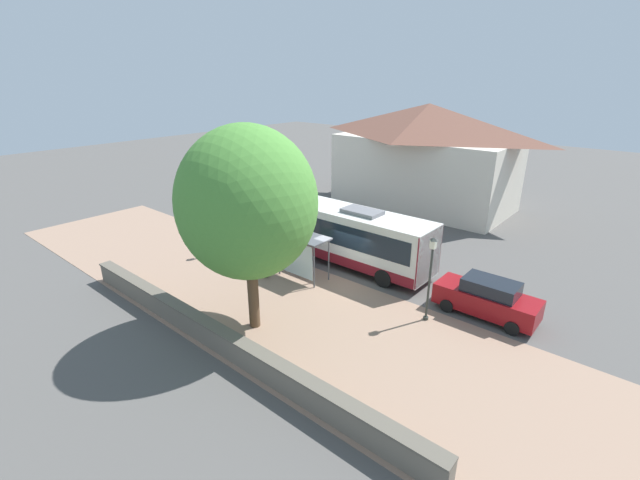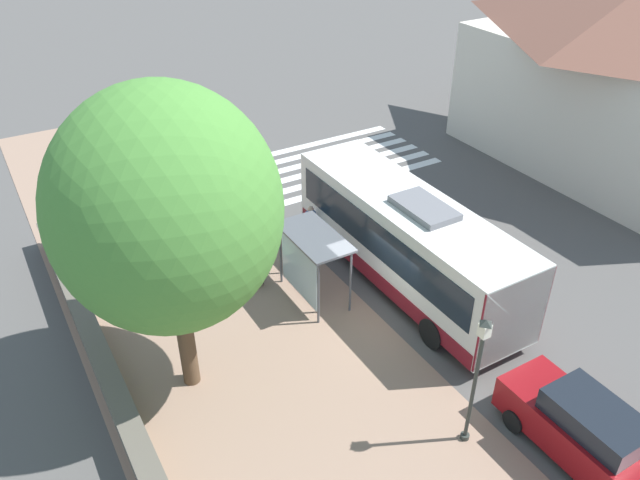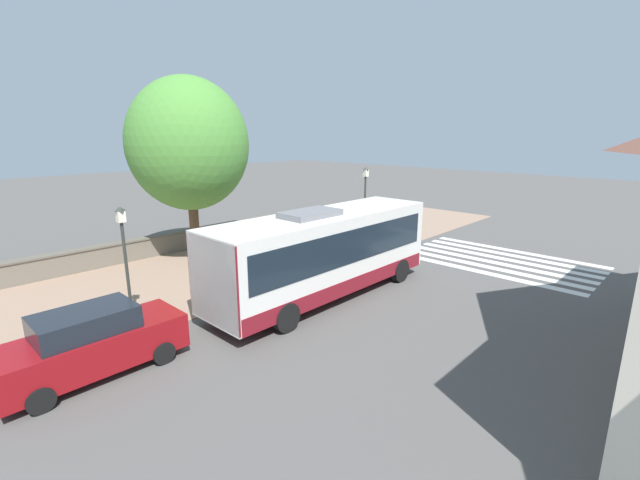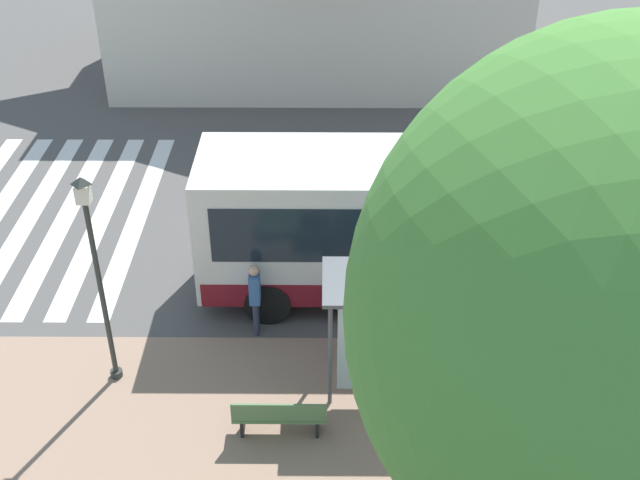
{
  "view_description": "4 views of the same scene",
  "coord_description": "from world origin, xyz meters",
  "px_view_note": "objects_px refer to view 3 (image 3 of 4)",
  "views": [
    {
      "loc": [
        -17.17,
        -12.68,
        10.62
      ],
      "look_at": [
        -0.92,
        1.07,
        2.34
      ],
      "focal_mm": 24.0,
      "sensor_mm": 36.0,
      "label": 1
    },
    {
      "loc": [
        -9.83,
        -12.91,
        13.32
      ],
      "look_at": [
        -0.53,
        2.87,
        1.54
      ],
      "focal_mm": 35.0,
      "sensor_mm": 36.0,
      "label": 2
    },
    {
      "loc": [
        12.65,
        -10.62,
        6.33
      ],
      "look_at": [
        1.39,
        1.27,
        2.18
      ],
      "focal_mm": 24.0,
      "sensor_mm": 36.0,
      "label": 3
    },
    {
      "loc": [
        -13.08,
        3.36,
        11.07
      ],
      "look_at": [
        0.65,
        3.45,
        2.08
      ],
      "focal_mm": 45.0,
      "sensor_mm": 36.0,
      "label": 4
    }
  ],
  "objects_px": {
    "bus_shelter": "(285,230)",
    "street_lamp_near": "(125,257)",
    "bench": "(301,249)",
    "parked_car_behind_bus": "(92,343)",
    "pedestrian": "(353,246)",
    "shade_tree": "(188,145)",
    "bus": "(324,252)",
    "street_lamp_far": "(365,202)"
  },
  "relations": [
    {
      "from": "street_lamp_far",
      "to": "shade_tree",
      "type": "bearing_deg",
      "value": -125.76
    },
    {
      "from": "bus_shelter",
      "to": "parked_car_behind_bus",
      "type": "bearing_deg",
      "value": -74.19
    },
    {
      "from": "street_lamp_near",
      "to": "pedestrian",
      "type": "bearing_deg",
      "value": 83.51
    },
    {
      "from": "bench",
      "to": "shade_tree",
      "type": "distance_m",
      "value": 7.49
    },
    {
      "from": "bench",
      "to": "street_lamp_near",
      "type": "xyz_separation_m",
      "value": [
        1.77,
        -9.53,
        1.94
      ]
    },
    {
      "from": "bench",
      "to": "street_lamp_near",
      "type": "distance_m",
      "value": 9.88
    },
    {
      "from": "bench",
      "to": "parked_car_behind_bus",
      "type": "distance_m",
      "value": 12.12
    },
    {
      "from": "bench",
      "to": "street_lamp_far",
      "type": "xyz_separation_m",
      "value": [
        1.53,
        3.34,
        2.21
      ]
    },
    {
      "from": "bus",
      "to": "street_lamp_far",
      "type": "bearing_deg",
      "value": 114.98
    },
    {
      "from": "bus",
      "to": "bench",
      "type": "distance_m",
      "value": 5.68
    },
    {
      "from": "bench",
      "to": "shade_tree",
      "type": "bearing_deg",
      "value": -133.42
    },
    {
      "from": "shade_tree",
      "to": "parked_car_behind_bus",
      "type": "bearing_deg",
      "value": -45.07
    },
    {
      "from": "bus_shelter",
      "to": "street_lamp_near",
      "type": "distance_m",
      "value": 7.34
    },
    {
      "from": "bus_shelter",
      "to": "street_lamp_near",
      "type": "xyz_separation_m",
      "value": [
        0.48,
        -7.31,
        0.4
      ]
    },
    {
      "from": "street_lamp_near",
      "to": "parked_car_behind_bus",
      "type": "relative_size",
      "value": 0.88
    },
    {
      "from": "bus",
      "to": "parked_car_behind_bus",
      "type": "bearing_deg",
      "value": -94.37
    },
    {
      "from": "pedestrian",
      "to": "bench",
      "type": "bearing_deg",
      "value": -167.73
    },
    {
      "from": "street_lamp_near",
      "to": "shade_tree",
      "type": "bearing_deg",
      "value": 133.9
    },
    {
      "from": "street_lamp_near",
      "to": "street_lamp_far",
      "type": "bearing_deg",
      "value": 91.07
    },
    {
      "from": "bus_shelter",
      "to": "street_lamp_far",
      "type": "bearing_deg",
      "value": 87.5
    },
    {
      "from": "parked_car_behind_bus",
      "to": "bus",
      "type": "bearing_deg",
      "value": 85.63
    },
    {
      "from": "pedestrian",
      "to": "shade_tree",
      "type": "bearing_deg",
      "value": -145.61
    },
    {
      "from": "bus_shelter",
      "to": "bus",
      "type": "bearing_deg",
      "value": -15.71
    },
    {
      "from": "street_lamp_near",
      "to": "parked_car_behind_bus",
      "type": "distance_m",
      "value": 3.26
    },
    {
      "from": "bus",
      "to": "bench",
      "type": "height_order",
      "value": "bus"
    },
    {
      "from": "bus",
      "to": "bus_shelter",
      "type": "xyz_separation_m",
      "value": [
        -3.26,
        0.92,
        0.19
      ]
    },
    {
      "from": "street_lamp_far",
      "to": "shade_tree",
      "type": "height_order",
      "value": "shade_tree"
    },
    {
      "from": "bench",
      "to": "bus_shelter",
      "type": "bearing_deg",
      "value": -59.84
    },
    {
      "from": "pedestrian",
      "to": "bench",
      "type": "xyz_separation_m",
      "value": [
        -2.93,
        -0.64,
        -0.55
      ]
    },
    {
      "from": "shade_tree",
      "to": "bus_shelter",
      "type": "bearing_deg",
      "value": 18.54
    },
    {
      "from": "parked_car_behind_bus",
      "to": "shade_tree",
      "type": "bearing_deg",
      "value": 134.93
    },
    {
      "from": "bus_shelter",
      "to": "street_lamp_near",
      "type": "height_order",
      "value": "street_lamp_near"
    },
    {
      "from": "bus_shelter",
      "to": "street_lamp_far",
      "type": "xyz_separation_m",
      "value": [
        0.24,
        5.55,
        0.66
      ]
    },
    {
      "from": "street_lamp_near",
      "to": "parked_car_behind_bus",
      "type": "xyz_separation_m",
      "value": [
        2.14,
        -1.94,
        -1.51
      ]
    },
    {
      "from": "bus",
      "to": "street_lamp_far",
      "type": "height_order",
      "value": "street_lamp_far"
    },
    {
      "from": "bus_shelter",
      "to": "street_lamp_near",
      "type": "relative_size",
      "value": 0.71
    },
    {
      "from": "pedestrian",
      "to": "shade_tree",
      "type": "distance_m",
      "value": 9.28
    },
    {
      "from": "bus",
      "to": "shade_tree",
      "type": "height_order",
      "value": "shade_tree"
    },
    {
      "from": "bus",
      "to": "street_lamp_far",
      "type": "distance_m",
      "value": 7.19
    },
    {
      "from": "bus",
      "to": "street_lamp_near",
      "type": "xyz_separation_m",
      "value": [
        -2.77,
        -6.4,
        0.59
      ]
    },
    {
      "from": "bus_shelter",
      "to": "pedestrian",
      "type": "xyz_separation_m",
      "value": [
        1.64,
        2.85,
        -1.0
      ]
    },
    {
      "from": "shade_tree",
      "to": "pedestrian",
      "type": "bearing_deg",
      "value": 34.39
    }
  ]
}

